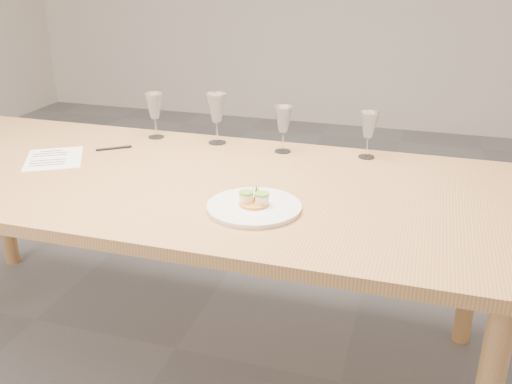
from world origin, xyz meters
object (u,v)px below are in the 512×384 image
(wine_glass_1, at_px, (216,109))
(recipe_sheet, at_px, (54,158))
(dining_table, at_px, (165,192))
(wine_glass_0, at_px, (154,107))
(wine_glass_3, at_px, (369,126))
(ballpoint_pen, at_px, (114,148))
(wine_glass_2, at_px, (283,120))
(dinner_plate, at_px, (254,206))

(wine_glass_1, bearing_deg, recipe_sheet, -145.12)
(recipe_sheet, distance_m, wine_glass_1, 0.66)
(dining_table, distance_m, wine_glass_0, 0.50)
(wine_glass_3, bearing_deg, ballpoint_pen, -168.57)
(ballpoint_pen, relative_size, wine_glass_3, 0.67)
(wine_glass_0, xyz_separation_m, wine_glass_2, (0.56, -0.03, -0.01))
(wine_glass_0, distance_m, wine_glass_2, 0.56)
(dining_table, distance_m, recipe_sheet, 0.49)
(wine_glass_3, bearing_deg, wine_glass_1, 179.85)
(dinner_plate, height_order, wine_glass_3, wine_glass_3)
(dining_table, bearing_deg, wine_glass_1, 83.24)
(wine_glass_2, relative_size, wine_glass_3, 1.03)
(recipe_sheet, xyz_separation_m, wine_glass_3, (1.14, 0.37, 0.12))
(dinner_plate, height_order, wine_glass_1, wine_glass_1)
(wine_glass_0, bearing_deg, recipe_sheet, -124.54)
(dinner_plate, xyz_separation_m, ballpoint_pen, (-0.71, 0.40, -0.01))
(dinner_plate, relative_size, wine_glass_1, 1.40)
(ballpoint_pen, bearing_deg, dinner_plate, -66.43)
(dinner_plate, xyz_separation_m, wine_glass_3, (0.27, 0.59, 0.11))
(recipe_sheet, relative_size, wine_glass_2, 1.79)
(wine_glass_0, relative_size, wine_glass_3, 1.07)
(wine_glass_0, relative_size, wine_glass_2, 1.04)
(dinner_plate, distance_m, wine_glass_1, 0.70)
(dining_table, relative_size, wine_glass_0, 12.63)
(ballpoint_pen, bearing_deg, wine_glass_2, -22.80)
(dining_table, distance_m, wine_glass_2, 0.54)
(dinner_plate, height_order, wine_glass_2, wine_glass_2)
(wine_glass_0, height_order, wine_glass_2, wine_glass_0)
(wine_glass_2, bearing_deg, ballpoint_pen, -165.49)
(dining_table, relative_size, wine_glass_1, 11.61)
(wine_glass_0, bearing_deg, wine_glass_2, -2.77)
(dinner_plate, relative_size, recipe_sheet, 0.89)
(dining_table, relative_size, wine_glass_2, 13.18)
(recipe_sheet, bearing_deg, wine_glass_1, 4.49)
(dinner_plate, distance_m, wine_glass_2, 0.58)
(recipe_sheet, distance_m, ballpoint_pen, 0.23)
(ballpoint_pen, xyz_separation_m, wine_glass_1, (0.37, 0.20, 0.14))
(recipe_sheet, height_order, wine_glass_3, wine_glass_3)
(dinner_plate, bearing_deg, wine_glass_2, 95.88)
(dinner_plate, xyz_separation_m, recipe_sheet, (-0.87, 0.23, -0.01))
(dinner_plate, relative_size, wine_glass_0, 1.52)
(dinner_plate, relative_size, ballpoint_pen, 2.45)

